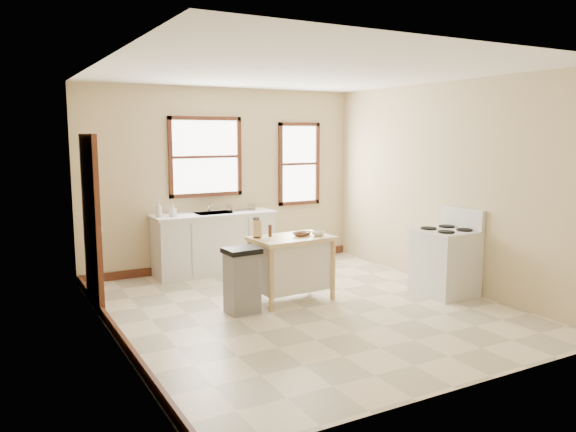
% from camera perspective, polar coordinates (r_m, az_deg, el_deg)
% --- Properties ---
extents(floor, '(5.00, 5.00, 0.00)m').
position_cam_1_polar(floor, '(6.91, 1.70, -9.33)').
color(floor, '#AEA58A').
rests_on(floor, ground).
extents(ceiling, '(5.00, 5.00, 0.00)m').
position_cam_1_polar(ceiling, '(6.62, 1.81, 14.43)').
color(ceiling, white).
rests_on(ceiling, ground).
extents(wall_back, '(4.50, 0.04, 2.80)m').
position_cam_1_polar(wall_back, '(8.85, -6.55, 3.77)').
color(wall_back, tan).
rests_on(wall_back, ground).
extents(wall_left, '(0.04, 5.00, 2.80)m').
position_cam_1_polar(wall_left, '(5.81, -17.71, 1.05)').
color(wall_left, tan).
rests_on(wall_left, ground).
extents(wall_right, '(0.04, 5.00, 2.80)m').
position_cam_1_polar(wall_right, '(8.00, 15.77, 3.03)').
color(wall_right, tan).
rests_on(wall_right, ground).
extents(window_main, '(1.17, 0.06, 1.22)m').
position_cam_1_polar(window_main, '(8.70, -8.37, 5.97)').
color(window_main, '#402311').
rests_on(window_main, wall_back).
extents(window_side, '(0.77, 0.06, 1.37)m').
position_cam_1_polar(window_side, '(9.42, 1.12, 5.31)').
color(window_side, '#402311').
rests_on(window_side, wall_back).
extents(door_left, '(0.06, 0.90, 2.10)m').
position_cam_1_polar(door_left, '(7.13, -19.33, -0.58)').
color(door_left, '#402311').
rests_on(door_left, ground).
extents(baseboard_back, '(4.50, 0.04, 0.12)m').
position_cam_1_polar(baseboard_back, '(9.03, -6.34, -4.75)').
color(baseboard_back, '#402311').
rests_on(baseboard_back, ground).
extents(baseboard_left, '(0.04, 5.00, 0.12)m').
position_cam_1_polar(baseboard_left, '(6.12, -16.86, -11.47)').
color(baseboard_left, '#402311').
rests_on(baseboard_left, ground).
extents(sink_counter, '(1.86, 0.62, 0.92)m').
position_cam_1_polar(sink_counter, '(8.59, -7.53, -2.72)').
color(sink_counter, beige).
rests_on(sink_counter, ground).
extents(faucet, '(0.03, 0.03, 0.22)m').
position_cam_1_polar(faucet, '(8.67, -8.04, 1.19)').
color(faucet, silver).
rests_on(faucet, sink_counter).
extents(soap_bottle_a, '(0.10, 0.10, 0.22)m').
position_cam_1_polar(soap_bottle_a, '(8.21, -13.00, 0.67)').
color(soap_bottle_a, '#B2B2B2').
rests_on(soap_bottle_a, sink_counter).
extents(soap_bottle_b, '(0.10, 0.10, 0.17)m').
position_cam_1_polar(soap_bottle_b, '(8.23, -11.61, 0.56)').
color(soap_bottle_b, '#B2B2B2').
rests_on(soap_bottle_b, sink_counter).
extents(dish_rack, '(0.43, 0.35, 0.10)m').
position_cam_1_polar(dish_rack, '(8.68, -4.82, 0.84)').
color(dish_rack, silver).
rests_on(dish_rack, sink_counter).
extents(kitchen_island, '(1.03, 0.68, 0.82)m').
position_cam_1_polar(kitchen_island, '(7.13, 0.36, -5.36)').
color(kitchen_island, '#D0B67A').
rests_on(kitchen_island, ground).
extents(knife_block, '(0.12, 0.12, 0.20)m').
position_cam_1_polar(knife_block, '(6.98, -3.17, -1.40)').
color(knife_block, tan).
rests_on(knife_block, kitchen_island).
extents(pepper_grinder, '(0.05, 0.05, 0.15)m').
position_cam_1_polar(pepper_grinder, '(7.04, -1.83, -1.50)').
color(pepper_grinder, '#482313').
rests_on(pepper_grinder, kitchen_island).
extents(bowl_a, '(0.23, 0.23, 0.05)m').
position_cam_1_polar(bowl_a, '(7.09, 1.25, -1.86)').
color(bowl_a, brown).
rests_on(bowl_a, kitchen_island).
extents(bowl_b, '(0.22, 0.22, 0.04)m').
position_cam_1_polar(bowl_b, '(7.20, 1.82, -1.74)').
color(bowl_b, brown).
rests_on(bowl_b, kitchen_island).
extents(bowl_c, '(0.22, 0.22, 0.05)m').
position_cam_1_polar(bowl_c, '(7.12, 3.10, -1.80)').
color(bowl_c, white).
rests_on(bowl_c, kitchen_island).
extents(trash_bin, '(0.42, 0.36, 0.78)m').
position_cam_1_polar(trash_bin, '(6.66, -4.69, -6.55)').
color(trash_bin, gray).
rests_on(trash_bin, ground).
extents(gas_stove, '(0.70, 0.70, 1.13)m').
position_cam_1_polar(gas_stove, '(7.63, 15.70, -3.55)').
color(gas_stove, silver).
rests_on(gas_stove, ground).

